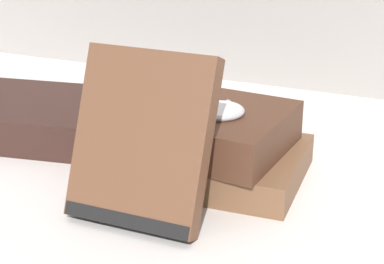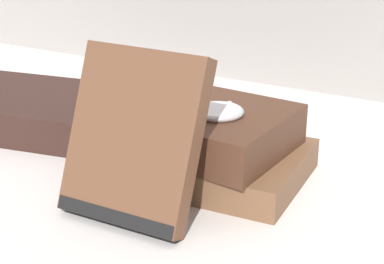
# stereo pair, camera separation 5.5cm
# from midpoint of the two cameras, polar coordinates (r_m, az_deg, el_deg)

# --- Properties ---
(ground_plane) EXTENTS (3.00, 3.00, 0.00)m
(ground_plane) POSITION_cam_midpoint_polar(r_m,az_deg,el_deg) (0.64, 1.28, -4.37)
(ground_plane) COLOR silver
(book_flat_bottom) EXTENTS (0.20, 0.15, 0.03)m
(book_flat_bottom) POSITION_cam_midpoint_polar(r_m,az_deg,el_deg) (0.65, 3.19, -2.48)
(book_flat_bottom) COLOR brown
(book_flat_bottom) RESTS_ON ground_plane
(book_flat_top) EXTENTS (0.18, 0.15, 0.04)m
(book_flat_top) POSITION_cam_midpoint_polar(r_m,az_deg,el_deg) (0.64, 2.66, 0.60)
(book_flat_top) COLOR #4C2D1E
(book_flat_top) RESTS_ON book_flat_bottom
(book_side_left) EXTENTS (0.25, 0.19, 0.04)m
(book_side_left) POSITION_cam_midpoint_polar(r_m,az_deg,el_deg) (0.79, -12.28, 1.94)
(book_side_left) COLOR #331E19
(book_side_left) RESTS_ON ground_plane
(book_leaning_front) EXTENTS (0.12, 0.08, 0.15)m
(book_leaning_front) POSITION_cam_midpoint_polar(r_m,az_deg,el_deg) (0.55, -2.36, -1.02)
(book_leaning_front) COLOR brown
(book_leaning_front) RESTS_ON ground_plane
(pocket_watch) EXTENTS (0.05, 0.05, 0.01)m
(pocket_watch) POSITION_cam_midpoint_polar(r_m,az_deg,el_deg) (0.61, 4.96, 1.79)
(pocket_watch) COLOR silver
(pocket_watch) RESTS_ON book_flat_top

